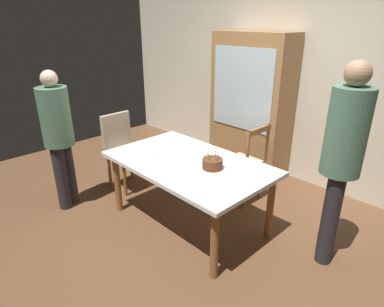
% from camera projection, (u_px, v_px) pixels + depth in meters
% --- Properties ---
extents(ground, '(6.40, 6.40, 0.00)m').
position_uv_depth(ground, '(189.00, 222.00, 3.53)').
color(ground, brown).
extents(back_wall, '(6.40, 0.10, 2.60)m').
position_uv_depth(back_wall, '(292.00, 81.00, 4.21)').
color(back_wall, beige).
rests_on(back_wall, ground).
extents(dining_table, '(1.67, 1.01, 0.72)m').
position_uv_depth(dining_table, '(189.00, 169.00, 3.28)').
color(dining_table, white).
rests_on(dining_table, ground).
extents(birthday_cake, '(0.28, 0.28, 0.18)m').
position_uv_depth(birthday_cake, '(212.00, 165.00, 3.05)').
color(birthday_cake, silver).
rests_on(birthday_cake, dining_table).
extents(plate_near_celebrant, '(0.22, 0.22, 0.01)m').
position_uv_depth(plate_near_celebrant, '(143.00, 154.00, 3.40)').
color(plate_near_celebrant, silver).
rests_on(plate_near_celebrant, dining_table).
extents(plate_far_side, '(0.22, 0.22, 0.01)m').
position_uv_depth(plate_far_side, '(199.00, 152.00, 3.45)').
color(plate_far_side, silver).
rests_on(plate_far_side, dining_table).
extents(fork_near_celebrant, '(0.18, 0.05, 0.01)m').
position_uv_depth(fork_near_celebrant, '(134.00, 150.00, 3.51)').
color(fork_near_celebrant, silver).
rests_on(fork_near_celebrant, dining_table).
extents(fork_far_side, '(0.18, 0.04, 0.01)m').
position_uv_depth(fork_far_side, '(189.00, 149.00, 3.55)').
color(fork_far_side, silver).
rests_on(fork_far_side, dining_table).
extents(chair_spindle_back, '(0.45, 0.45, 0.95)m').
position_uv_depth(chair_spindle_back, '(244.00, 164.00, 3.82)').
color(chair_spindle_back, tan).
rests_on(chair_spindle_back, ground).
extents(chair_upholstered, '(0.45, 0.45, 0.95)m').
position_uv_depth(chair_upholstered, '(122.00, 147.00, 4.13)').
color(chair_upholstered, tan).
rests_on(chair_upholstered, ground).
extents(person_celebrant, '(0.32, 0.32, 1.57)m').
position_uv_depth(person_celebrant, '(58.00, 133.00, 3.52)').
color(person_celebrant, '#262328').
rests_on(person_celebrant, ground).
extents(person_guest, '(0.32, 0.32, 1.77)m').
position_uv_depth(person_guest, '(342.00, 155.00, 2.63)').
color(person_guest, '#262328').
rests_on(person_guest, ground).
extents(china_cabinet, '(1.10, 0.45, 1.90)m').
position_uv_depth(china_cabinet, '(251.00, 105.00, 4.43)').
color(china_cabinet, '#9E7042').
rests_on(china_cabinet, ground).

